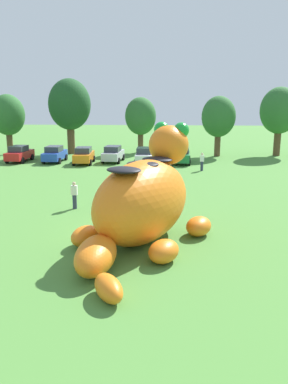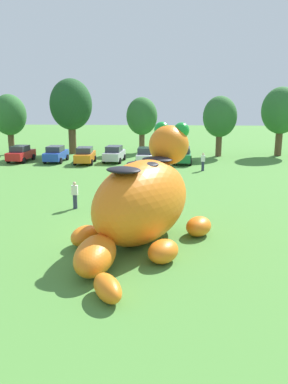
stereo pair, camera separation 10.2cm
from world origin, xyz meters
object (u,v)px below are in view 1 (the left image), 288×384
Objects in this scene: car_orange at (84,155)px; spectator_mid_field at (74,195)px; car_silver at (113,154)px; giant_inflatable_creature at (143,200)px; car_red at (19,154)px; car_blue at (55,154)px; car_white at (144,156)px; spectator_near_inflatable at (202,162)px; car_green at (181,155)px.

car_orange is 2.44× the size of spectator_mid_field.
car_silver is 18.36m from spectator_mid_field.
car_red is (-14.81, 23.22, -1.15)m from giant_inflatable_creature.
car_silver reaches higher than spectator_mid_field.
car_blue is at bearing 166.12° from car_orange.
car_silver is (10.08, 0.48, 0.00)m from car_red.
car_white is (6.33, 0.13, 0.00)m from car_orange.
giant_inflatable_creature reaches higher than spectator_near_inflatable.
spectator_near_inflatable and spectator_mid_field have the same top height.
car_blue and car_silver have the same top height.
car_orange reaches higher than spectator_mid_field.
car_green is (10.16, 0.69, 0.00)m from car_orange.
car_blue is 0.99× the size of car_green.
car_blue is 9.68m from car_white.
giant_inflatable_creature is at bearing -102.90° from spectator_near_inflatable.
car_green is at bearing -4.79° from car_silver.
spectator_near_inflatable is at bearing -16.02° from car_orange.
car_silver is at bearing 101.30° from giant_inflatable_creature.
spectator_mid_field is at bearing -100.84° from car_white.
spectator_mid_field is (-4.60, 5.33, -1.16)m from giant_inflatable_creature.
car_blue and car_orange have the same top height.
car_orange is at bearing -176.09° from car_green.
car_red is 1.02× the size of car_white.
giant_inflatable_creature reaches higher than car_red.
giant_inflatable_creature is 6.43× the size of spectator_mid_field.
giant_inflatable_creature reaches higher than spectator_mid_field.
car_red is at bearing 177.06° from car_white.
car_green is at bearing -0.55° from car_blue.
giant_inflatable_creature is 23.26m from car_green.
car_blue is 1.01× the size of car_white.
car_blue is 0.99× the size of car_orange.
car_blue is 3.43m from car_orange.
car_orange reaches higher than spectator_near_inflatable.
car_orange is at bearing -155.83° from car_silver.
spectator_mid_field is at bearing -60.28° from car_red.
car_green is (3.83, 0.56, 0.00)m from car_white.
car_red and car_orange have the same top height.
spectator_mid_field is (-3.29, -17.19, -0.01)m from car_white.
car_silver is 2.46× the size of spectator_mid_field.
car_blue is 15.89m from spectator_near_inflatable.
spectator_mid_field is (3.03, -17.06, -0.01)m from car_orange.
car_blue is at bearing -0.01° from car_red.
car_orange is at bearing -13.88° from car_blue.
spectator_near_inflatable is at bearing 77.10° from giant_inflatable_creature.
car_orange is 6.33m from car_white.
car_green is at bearing 68.15° from spectator_mid_field.
car_orange is 1.02× the size of car_white.
car_silver is at bearing 2.72° from car_red.
car_silver and car_white have the same top height.
car_orange is 10.18m from car_green.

